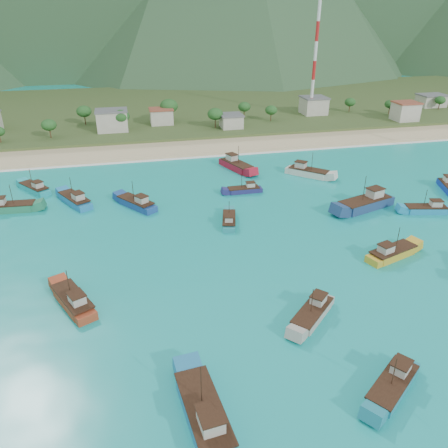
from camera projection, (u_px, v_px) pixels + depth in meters
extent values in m
plane|color=#0D937D|center=(273.00, 287.00, 69.77)|extent=(600.00, 600.00, 0.00)
cube|color=beige|center=(193.00, 148.00, 138.71)|extent=(400.00, 18.00, 1.20)
cube|color=#385123|center=(171.00, 109.00, 191.94)|extent=(400.00, 110.00, 2.40)
cube|color=white|center=(199.00, 157.00, 130.42)|extent=(400.00, 2.50, 0.08)
cube|color=beige|center=(112.00, 121.00, 150.43)|extent=(10.23, 7.94, 6.69)
cube|color=beige|center=(161.00, 117.00, 159.40)|extent=(8.00, 6.68, 5.17)
cube|color=beige|center=(231.00, 122.00, 154.96)|extent=(7.31, 7.37, 4.23)
cube|color=beige|center=(314.00, 106.00, 174.54)|extent=(9.17, 8.85, 6.18)
cube|color=beige|center=(405.00, 112.00, 164.48)|extent=(8.34, 7.42, 6.35)
cube|color=beige|center=(431.00, 101.00, 187.80)|extent=(10.85, 7.77, 4.65)
cylinder|color=red|center=(311.00, 106.00, 172.11)|extent=(1.20, 1.20, 6.80)
cylinder|color=white|center=(312.00, 89.00, 169.08)|extent=(1.20, 1.20, 6.80)
cylinder|color=red|center=(314.00, 70.00, 166.05)|extent=(1.20, 1.20, 6.80)
cylinder|color=white|center=(316.00, 51.00, 163.02)|extent=(1.20, 1.20, 6.80)
cylinder|color=red|center=(317.00, 31.00, 159.99)|extent=(1.20, 1.20, 6.80)
cylinder|color=white|center=(319.00, 11.00, 156.95)|extent=(1.20, 1.20, 6.80)
cube|color=beige|center=(309.00, 173.00, 115.57)|extent=(10.73, 10.51, 2.11)
cube|color=beige|center=(301.00, 165.00, 115.81)|extent=(3.37, 3.36, 1.71)
cylinder|color=#382114|center=(312.00, 161.00, 113.74)|extent=(0.12, 0.12, 4.74)
cube|color=navy|center=(243.00, 191.00, 105.30)|extent=(8.48, 2.54, 1.54)
cube|color=beige|center=(250.00, 185.00, 105.02)|extent=(1.93, 1.56, 1.25)
cylinder|color=#382114|center=(242.00, 181.00, 104.09)|extent=(0.12, 0.12, 3.46)
cube|color=#993A1F|center=(73.00, 302.00, 65.37)|extent=(7.43, 10.83, 1.92)
cube|color=beige|center=(77.00, 299.00, 63.10)|extent=(2.79, 3.00, 1.56)
cylinder|color=#382114|center=(68.00, 283.00, 64.40)|extent=(0.12, 0.12, 4.31)
cube|color=teal|center=(392.00, 388.00, 50.69)|extent=(9.66, 8.14, 1.79)
cube|color=beige|center=(401.00, 368.00, 51.32)|extent=(2.87, 2.77, 1.45)
cylinder|color=#382114|center=(394.00, 372.00, 49.01)|extent=(0.12, 0.12, 4.02)
cube|color=#18A3AA|center=(34.00, 189.00, 105.87)|extent=(8.47, 9.84, 1.83)
cube|color=beige|center=(38.00, 185.00, 103.95)|extent=(2.86, 2.94, 1.49)
cylinder|color=#382114|center=(31.00, 177.00, 104.87)|extent=(0.12, 0.12, 4.13)
cube|color=#B0162A|center=(237.00, 167.00, 120.11)|extent=(7.71, 12.70, 2.22)
cube|color=beige|center=(232.00, 158.00, 121.08)|extent=(3.08, 3.39, 1.80)
cylinder|color=#382114|center=(238.00, 155.00, 117.99)|extent=(0.12, 0.12, 5.00)
cube|color=#1B75B3|center=(75.00, 201.00, 99.25)|extent=(8.30, 11.22, 2.01)
cube|color=beige|center=(78.00, 196.00, 96.94)|extent=(3.00, 3.18, 1.63)
cylinder|color=#382114|center=(71.00, 187.00, 98.20)|extent=(0.12, 0.12, 4.52)
cube|color=#1E6E9E|center=(204.00, 415.00, 47.05)|extent=(5.05, 12.89, 2.28)
cube|color=beige|center=(211.00, 420.00, 43.95)|extent=(2.60, 3.09, 1.86)
cylinder|color=#382114|center=(201.00, 385.00, 46.00)|extent=(0.12, 0.12, 5.14)
cube|color=#217753|center=(12.00, 208.00, 95.60)|extent=(11.23, 3.92, 2.01)
cylinder|color=#382114|center=(11.00, 194.00, 94.24)|extent=(0.12, 0.12, 4.52)
cube|color=#A7A197|center=(312.00, 315.00, 62.60)|extent=(9.07, 8.73, 1.77)
cube|color=beige|center=(318.00, 299.00, 63.36)|extent=(2.83, 2.81, 1.44)
cylinder|color=#382114|center=(312.00, 301.00, 60.92)|extent=(0.12, 0.12, 3.98)
cube|color=gold|center=(393.00, 254.00, 78.01)|extent=(10.89, 6.23, 1.90)
cube|color=beige|center=(386.00, 249.00, 76.25)|extent=(2.86, 2.57, 1.54)
cylinder|color=#382114|center=(398.00, 238.00, 76.91)|extent=(0.12, 0.12, 4.27)
cube|color=#1987BC|center=(425.00, 210.00, 94.95)|extent=(10.09, 4.96, 1.76)
cube|color=beige|center=(436.00, 204.00, 94.24)|extent=(2.55, 2.22, 1.43)
cylinder|color=#382114|center=(425.00, 198.00, 93.68)|extent=(0.12, 0.12, 3.97)
cube|color=navy|center=(364.00, 205.00, 96.53)|extent=(14.54, 8.16, 2.54)
cube|color=beige|center=(375.00, 193.00, 96.81)|extent=(3.80, 3.40, 2.06)
cylinder|color=#382114|center=(364.00, 188.00, 94.33)|extent=(0.12, 0.12, 5.70)
cube|color=teal|center=(229.00, 221.00, 90.30)|extent=(4.57, 8.99, 1.57)
cube|color=beige|center=(229.00, 219.00, 88.08)|extent=(2.01, 2.29, 1.27)
cylinder|color=#382114|center=(229.00, 209.00, 89.60)|extent=(0.12, 0.12, 3.53)
cube|color=navy|center=(136.00, 204.00, 97.66)|extent=(8.87, 10.60, 1.96)
cube|color=beige|center=(142.00, 200.00, 95.56)|extent=(3.03, 3.14, 1.59)
cylinder|color=#382114|center=(133.00, 190.00, 96.60)|extent=(0.12, 0.12, 4.40)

